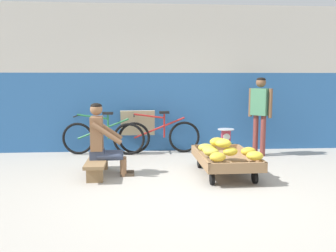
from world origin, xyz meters
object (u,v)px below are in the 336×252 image
Objects in this scene: weighing_scale at (226,136)px; customer_adult at (260,107)px; plastic_crate at (225,153)px; sign_board at (138,131)px; vendor_seated at (103,140)px; shopping_bag at (235,158)px; low_bench at (98,163)px; bicycle_far_left at (159,136)px; bicycle_near_left at (103,137)px; banana_cart at (225,160)px.

customer_adult reaches higher than weighing_scale.
sign_board is at bearing 148.14° from plastic_crate.
shopping_bag is at bearing 13.56° from vendor_seated.
low_bench is 2.40m from shopping_bag.
customer_adult is at bearing 27.45° from weighing_scale.
plastic_crate is 1.50× the size of shopping_bag.
sign_board is 2.51m from customer_adult.
vendor_seated is 1.93m from bicycle_far_left.
shopping_bag is (1.71, -1.34, -0.31)m from sign_board.
low_bench is 0.97× the size of vendor_seated.
weighing_scale is 1.91m from sign_board.
sign_board is at bearing 23.49° from bicycle_near_left.
plastic_crate is at bearing -17.07° from bicycle_near_left.
weighing_scale is at bearing -152.55° from customer_adult.
shopping_bag is at bearing 63.29° from banana_cart.
vendor_seated is at bearing -157.97° from weighing_scale.
low_bench is 1.59m from bicycle_near_left.
bicycle_near_left is (-0.15, 1.58, -0.21)m from vendor_seated.
bicycle_near_left reaches higher than plastic_crate.
customer_adult is at bearing -11.25° from bicycle_far_left.
bicycle_far_left is 6.92× the size of shopping_bag.
customer_adult is (0.76, 0.39, 0.50)m from weighing_scale.
sign_board is at bearing 124.46° from banana_cart.
customer_adult reaches higher than bicycle_near_left.
customer_adult is 6.38× the size of shopping_bag.
bicycle_near_left reaches higher than low_bench.
low_bench is (-2.00, 0.13, -0.04)m from banana_cart.
shopping_bag is at bearing -40.92° from bicycle_far_left.
vendor_seated reaches higher than bicycle_far_left.
vendor_seated reaches higher than shopping_bag.
shopping_bag is (0.09, -0.33, -0.03)m from plastic_crate.
customer_adult reaches higher than plastic_crate.
sign_board is (-1.38, 2.01, 0.19)m from banana_cart.
plastic_crate is at bearing 90.00° from weighing_scale.
weighing_scale is 2.42m from bicycle_near_left.
bicycle_far_left is at bearing 139.08° from shopping_bag.
weighing_scale is (2.15, 0.87, -0.11)m from vendor_seated.
bicycle_far_left is 2.07m from customer_adult.
vendor_seated is at bearing -156.51° from customer_adult.
sign_board is at bearing 152.39° from bicycle_far_left.
vendor_seated is 4.75× the size of shopping_bag.
low_bench is 0.66× the size of bicycle_far_left.
low_bench is 3.67× the size of weighing_scale.
customer_adult is at bearing 47.39° from shopping_bag.
banana_cart is at bearing -62.05° from bicycle_far_left.
vendor_seated is 0.75× the size of customer_adult.
vendor_seated reaches higher than banana_cart.
plastic_crate is at bearing 22.05° from vendor_seated.
weighing_scale is 1.25× the size of shopping_bag.
vendor_seated is 0.69× the size of bicycle_near_left.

